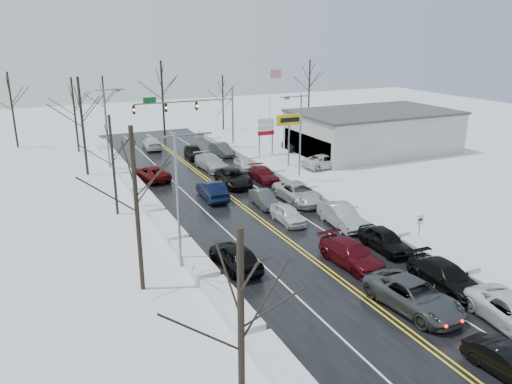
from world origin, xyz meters
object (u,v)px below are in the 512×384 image
oncoming_car_0 (212,199)px  tires_plus_sign (289,123)px  dealership_building (373,131)px  traffic_signal_mast (196,109)px  flagpole (271,99)px

oncoming_car_0 → tires_plus_sign: bearing=-145.3°
tires_plus_sign → dealership_building: tires_plus_sign is taller
tires_plus_sign → oncoming_car_0: size_ratio=1.17×
tires_plus_sign → dealership_building: (13.48, 2.01, -2.34)m
traffic_signal_mast → tires_plus_sign: size_ratio=2.21×
flagpole → oncoming_car_0: (-16.90, -21.65, -5.93)m
dealership_building → flagpole: bearing=126.3°
tires_plus_sign → dealership_building: 13.82m
tires_plus_sign → traffic_signal_mast: bearing=120.5°
dealership_building → traffic_signal_mast: bearing=154.1°
tires_plus_sign → flagpole: flagpole is taller
flagpole → dealership_building: flagpole is taller
tires_plus_sign → flagpole: 14.79m
traffic_signal_mast → oncoming_car_0: traffic_signal_mast is taller
flagpole → dealership_building: size_ratio=0.49×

